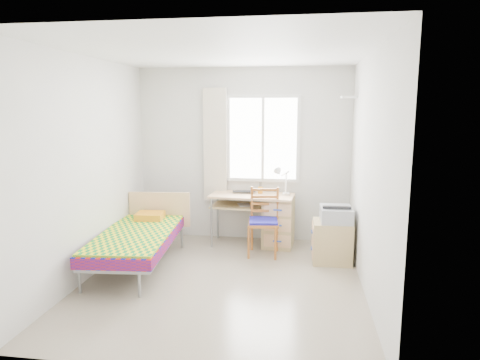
# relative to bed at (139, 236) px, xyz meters

# --- Properties ---
(floor) EXTENTS (3.50, 3.50, 0.00)m
(floor) POSITION_rel_bed_xyz_m (1.15, -0.36, -0.39)
(floor) COLOR #BCAD93
(floor) RESTS_ON ground
(ceiling) EXTENTS (3.50, 3.50, 0.00)m
(ceiling) POSITION_rel_bed_xyz_m (1.15, -0.36, 2.21)
(ceiling) COLOR white
(ceiling) RESTS_ON wall_back
(wall_back) EXTENTS (3.20, 0.00, 3.20)m
(wall_back) POSITION_rel_bed_xyz_m (1.15, 1.39, 0.91)
(wall_back) COLOR silver
(wall_back) RESTS_ON ground
(wall_left) EXTENTS (0.00, 3.50, 3.50)m
(wall_left) POSITION_rel_bed_xyz_m (-0.45, -0.36, 0.91)
(wall_left) COLOR silver
(wall_left) RESTS_ON ground
(wall_right) EXTENTS (0.00, 3.50, 3.50)m
(wall_right) POSITION_rel_bed_xyz_m (2.75, -0.36, 0.91)
(wall_right) COLOR silver
(wall_right) RESTS_ON ground
(window) EXTENTS (1.10, 0.04, 1.30)m
(window) POSITION_rel_bed_xyz_m (1.45, 1.37, 1.16)
(window) COLOR white
(window) RESTS_ON wall_back
(curtain) EXTENTS (0.35, 0.05, 1.70)m
(curtain) POSITION_rel_bed_xyz_m (0.73, 1.32, 1.06)
(curtain) COLOR beige
(curtain) RESTS_ON wall_back
(floating_shelf) EXTENTS (0.20, 0.32, 0.03)m
(floating_shelf) POSITION_rel_bed_xyz_m (2.64, 1.04, 1.76)
(floating_shelf) COLOR white
(floating_shelf) RESTS_ON wall_right
(bed) EXTENTS (1.02, 1.92, 0.80)m
(bed) POSITION_rel_bed_xyz_m (0.00, 0.00, 0.00)
(bed) COLOR gray
(bed) RESTS_ON floor
(desk) EXTENTS (1.25, 0.64, 0.75)m
(desk) POSITION_rel_bed_xyz_m (1.64, 1.08, 0.02)
(desk) COLOR tan
(desk) RESTS_ON floor
(chair) EXTENTS (0.45, 0.45, 0.93)m
(chair) POSITION_rel_bed_xyz_m (1.54, 0.69, 0.13)
(chair) COLOR #A25B1F
(chair) RESTS_ON floor
(cabinet) EXTENTS (0.52, 0.46, 0.55)m
(cabinet) POSITION_rel_bed_xyz_m (2.45, 0.51, -0.12)
(cabinet) COLOR tan
(cabinet) RESTS_ON floor
(printer) EXTENTS (0.41, 0.47, 0.20)m
(printer) POSITION_rel_bed_xyz_m (2.49, 0.53, 0.26)
(printer) COLOR #A7A9B0
(printer) RESTS_ON cabinet
(laptop) EXTENTS (0.37, 0.27, 0.03)m
(laptop) POSITION_rel_bed_xyz_m (1.20, 1.15, 0.38)
(laptop) COLOR black
(laptop) RESTS_ON desk
(pen_cup) EXTENTS (0.09, 0.09, 0.09)m
(pen_cup) POSITION_rel_bed_xyz_m (1.43, 1.20, 0.41)
(pen_cup) COLOR #F8A81B
(pen_cup) RESTS_ON desk
(task_lamp) EXTENTS (0.23, 0.33, 0.43)m
(task_lamp) POSITION_rel_bed_xyz_m (1.75, 1.00, 0.63)
(task_lamp) COLOR white
(task_lamp) RESTS_ON desk
(book) EXTENTS (0.25, 0.29, 0.02)m
(book) POSITION_rel_bed_xyz_m (1.13, 1.05, 0.20)
(book) COLOR gray
(book) RESTS_ON desk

